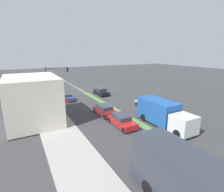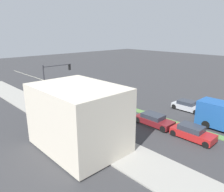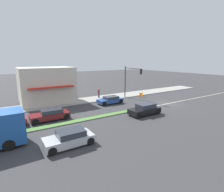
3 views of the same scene
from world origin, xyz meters
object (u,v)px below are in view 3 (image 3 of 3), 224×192
Objects in this scene: sedan_maroon at (50,115)px; hatchback_red at (5,122)px; warning_aframe_sign at (141,95)px; pedestrian at (99,93)px; suv_black at (145,109)px; sedan_silver at (69,138)px; traffic_signal_main at (130,77)px; coupe_blue at (110,100)px.

hatchback_red is at bearing 90.00° from sedan_maroon.
pedestrian is at bearing 64.93° from warning_aframe_sign.
sedan_silver is at bearing 104.47° from suv_black.
pedestrian reaches higher than sedan_silver.
pedestrian reaches higher than suv_black.
sedan_silver is at bearing 143.99° from pedestrian.
warning_aframe_sign is at bearing -80.15° from hatchback_red.
hatchback_red is 0.98× the size of suv_black.
warning_aframe_sign is 22.23m from hatchback_red.
suv_black is (-11.55, -0.42, -0.35)m from pedestrian.
traffic_signal_main is 1.30× the size of sedan_maroon.
warning_aframe_sign is 10.61m from suv_black.
pedestrian is at bearing -3.69° from coupe_blue.
traffic_signal_main is 1.41× the size of coupe_blue.
suv_black is (-4.40, -15.17, 0.02)m from hatchback_red.
traffic_signal_main is 6.69× the size of warning_aframe_sign.
traffic_signal_main is at bearing -75.12° from sedan_maroon.
hatchback_red reaches higher than coupe_blue.
sedan_maroon is (4.40, 10.65, -0.05)m from suv_black.
coupe_blue is at bearing -45.42° from sedan_silver.
sedan_silver is (-14.35, 10.43, -0.40)m from pedestrian.
coupe_blue is 7.23m from suv_black.
coupe_blue is 0.93× the size of sedan_maroon.
traffic_signal_main reaches higher than sedan_silver.
hatchback_red is at bearing 99.85° from warning_aframe_sign.
sedan_maroon is at bearing 105.72° from coupe_blue.
suv_black reaches higher than sedan_maroon.
traffic_signal_main is at bearing 87.27° from warning_aframe_sign.
coupe_blue is at bearing 176.31° from pedestrian.
sedan_silver is at bearing 178.43° from sedan_maroon.
warning_aframe_sign is 20.74m from sedan_silver.
hatchback_red is (-7.15, 14.74, -0.38)m from pedestrian.
suv_black is at bearing -174.41° from coupe_blue.
traffic_signal_main reaches higher than sedan_maroon.
pedestrian is 0.40× the size of sedan_maroon.
sedan_silver is 0.91× the size of sedan_maroon.
sedan_maroon is at bearing 124.94° from pedestrian.
suv_black is at bearing 140.62° from warning_aframe_sign.
suv_black is at bearing 153.67° from traffic_signal_main.
coupe_blue is at bearing -79.04° from hatchback_red.
pedestrian is 4.38m from coupe_blue.
hatchback_red is 0.96× the size of sedan_maroon.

